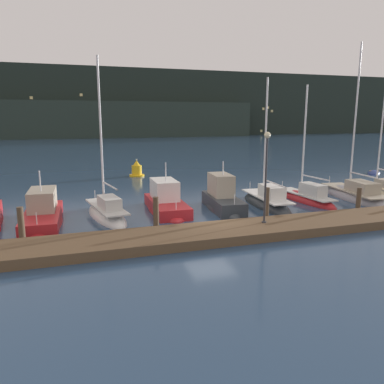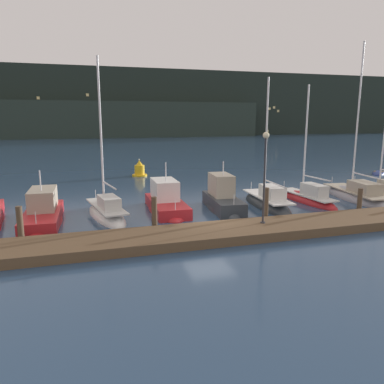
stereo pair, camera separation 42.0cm
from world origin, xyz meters
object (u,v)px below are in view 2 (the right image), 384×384
Objects in this scene: sailboat_berth_9 at (357,197)px; channel_buoy at (140,170)px; sailboat_berth_8 at (307,199)px; rowboat_adrift at (378,174)px; motorboat_berth_5 at (166,206)px; motorboat_berth_3 at (43,217)px; sailboat_berth_4 at (107,214)px; motorboat_berth_6 at (223,204)px; sailboat_berth_7 at (267,204)px; dock_lamppost at (265,164)px.

sailboat_berth_9 is 20.04m from channel_buoy.
sailboat_berth_8 is 2.67× the size of rowboat_adrift.
sailboat_berth_9 is (13.71, -0.59, -0.17)m from motorboat_berth_5.
sailboat_berth_4 is at bearing 1.78° from motorboat_berth_3.
sailboat_berth_4 is 3.70m from motorboat_berth_5.
sailboat_berth_8 is at bearing 0.90° from sailboat_berth_4.
motorboat_berth_5 is 3.43× the size of channel_buoy.
motorboat_berth_3 is 33.05m from rowboat_adrift.
sailboat_berth_8 is (9.89, -0.30, -0.15)m from motorboat_berth_5.
sailboat_berth_8 reaches higher than motorboat_berth_6.
sailboat_berth_7 is at bearing -0.39° from motorboat_berth_3.
motorboat_berth_3 is 10.59m from motorboat_berth_6.
motorboat_berth_5 reaches higher than channel_buoy.
sailboat_berth_9 is 11.69m from dock_lamppost.
sailboat_berth_4 is 9.58m from dock_lamppost.
rowboat_adrift is (31.61, 9.63, -0.31)m from motorboat_berth_3.
motorboat_berth_3 is 13.72m from sailboat_berth_7.
channel_buoy is at bearing 122.03° from sailboat_berth_8.
sailboat_berth_4 is 1.65× the size of motorboat_berth_5.
motorboat_berth_3 is at bearing 179.40° from motorboat_berth_6.
sailboat_berth_4 reaches higher than sailboat_berth_7.
sailboat_berth_7 is 0.77× the size of sailboat_berth_9.
sailboat_berth_9 reaches higher than rowboat_adrift.
motorboat_berth_3 is 17.02m from channel_buoy.
motorboat_berth_6 is 0.46× the size of sailboat_berth_9.
motorboat_berth_6 is (7.14, -0.22, 0.20)m from sailboat_berth_4.
motorboat_berth_5 is at bearing 4.94° from motorboat_berth_3.
motorboat_berth_5 is 13.72m from sailboat_berth_9.
dock_lamppost is 1.44× the size of rowboat_adrift.
channel_buoy is at bearing 63.06° from motorboat_berth_3.
sailboat_berth_4 is 29.73m from rowboat_adrift.
motorboat_berth_3 is at bearing 179.61° from sailboat_berth_7.
rowboat_adrift is (17.89, 9.72, -0.16)m from sailboat_berth_7.
dock_lamppost is 25.67m from rowboat_adrift.
sailboat_berth_7 is (3.13, 0.02, -0.21)m from motorboat_berth_6.
dock_lamppost is at bearing -144.78° from rowboat_adrift.
sailboat_berth_8 is at bearing -1.71° from motorboat_berth_5.
sailboat_berth_4 is (3.45, 0.11, -0.14)m from motorboat_berth_3.
sailboat_berth_9 reaches higher than motorboat_berth_5.
sailboat_berth_4 is at bearing 178.25° from motorboat_berth_6.
sailboat_berth_9 reaches higher than sailboat_berth_7.
rowboat_adrift is (14.61, 9.31, -0.16)m from sailboat_berth_8.
rowboat_adrift is at bearing 20.20° from motorboat_berth_5.
motorboat_berth_3 is 0.54× the size of sailboat_berth_9.
motorboat_berth_5 is 0.51× the size of sailboat_berth_9.
sailboat_berth_4 reaches higher than sailboat_berth_8.
motorboat_berth_5 is 0.69× the size of sailboat_berth_8.
motorboat_berth_3 is 1.97× the size of rowboat_adrift.
motorboat_berth_5 is 1.12× the size of motorboat_berth_6.
sailboat_berth_7 is at bearing -151.48° from rowboat_adrift.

